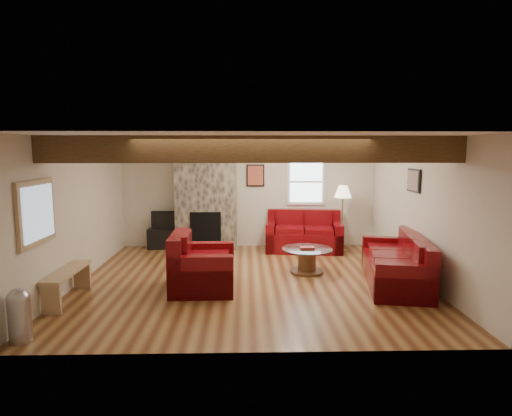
% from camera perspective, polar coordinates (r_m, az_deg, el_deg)
% --- Properties ---
extents(room, '(8.00, 8.00, 8.00)m').
position_cam_1_polar(room, '(7.45, -0.71, -0.35)').
color(room, brown).
rests_on(room, ground).
extents(floor, '(6.00, 6.00, 0.00)m').
position_cam_1_polar(floor, '(7.73, -0.70, -9.57)').
color(floor, brown).
rests_on(floor, ground).
extents(oak_beam, '(6.00, 0.36, 0.38)m').
position_cam_1_polar(oak_beam, '(6.13, -0.57, 7.83)').
color(oak_beam, '#362010').
rests_on(oak_beam, room).
extents(chimney_breast, '(1.40, 0.67, 2.50)m').
position_cam_1_polar(chimney_breast, '(9.97, -6.67, 1.48)').
color(chimney_breast, '#353029').
rests_on(chimney_breast, floor).
extents(back_window, '(0.90, 0.08, 1.10)m').
position_cam_1_polar(back_window, '(10.22, 6.68, 3.50)').
color(back_window, white).
rests_on(back_window, room).
extents(hatch_window, '(0.08, 1.00, 0.90)m').
position_cam_1_polar(hatch_window, '(6.59, -27.21, -0.54)').
color(hatch_window, tan).
rests_on(hatch_window, room).
extents(ceiling_dome, '(0.40, 0.40, 0.18)m').
position_cam_1_polar(ceiling_dome, '(8.34, 5.46, 8.68)').
color(ceiling_dome, white).
rests_on(ceiling_dome, room).
extents(artwork_back, '(0.42, 0.06, 0.52)m').
position_cam_1_polar(artwork_back, '(10.11, -0.08, 4.36)').
color(artwork_back, black).
rests_on(artwork_back, room).
extents(artwork_right, '(0.06, 0.55, 0.42)m').
position_cam_1_polar(artwork_right, '(8.28, 20.23, 3.46)').
color(artwork_right, black).
rests_on(artwork_right, room).
extents(sofa_three, '(1.30, 2.32, 0.85)m').
position_cam_1_polar(sofa_three, '(7.78, 18.04, -6.60)').
color(sofa_three, '#4C0508').
rests_on(sofa_three, floor).
extents(loveseat, '(1.81, 1.17, 0.91)m').
position_cam_1_polar(loveseat, '(9.87, 6.42, -3.07)').
color(loveseat, '#4C0508').
rests_on(loveseat, floor).
extents(armchair_red, '(1.04, 1.18, 0.94)m').
position_cam_1_polar(armchair_red, '(7.18, -7.10, -7.08)').
color(armchair_red, '#4C0508').
rests_on(armchair_red, floor).
extents(coffee_table, '(0.95, 0.95, 0.49)m').
position_cam_1_polar(coffee_table, '(8.18, 6.81, -6.96)').
color(coffee_table, '#4B2C18').
rests_on(coffee_table, floor).
extents(tv_cabinet, '(0.94, 0.37, 0.47)m').
position_cam_1_polar(tv_cabinet, '(10.28, -11.58, -4.00)').
color(tv_cabinet, black).
rests_on(tv_cabinet, floor).
extents(television, '(0.75, 0.10, 0.43)m').
position_cam_1_polar(television, '(10.20, -11.65, -1.52)').
color(television, black).
rests_on(television, tv_cabinet).
extents(floor_lamp, '(0.39, 0.39, 1.50)m').
position_cam_1_polar(floor_lamp, '(9.83, 11.51, 1.68)').
color(floor_lamp, '#A78445').
rests_on(floor_lamp, floor).
extents(pine_bench, '(0.29, 1.26, 0.47)m').
position_cam_1_polar(pine_bench, '(7.27, -23.81, -9.41)').
color(pine_bench, tan).
rests_on(pine_bench, floor).
extents(pedal_bin, '(0.32, 0.32, 0.66)m').
position_cam_1_polar(pedal_bin, '(6.02, -29.01, -12.38)').
color(pedal_bin, '#ABABB0').
rests_on(pedal_bin, floor).
extents(coal_bucket, '(0.30, 0.30, 0.28)m').
position_cam_1_polar(coal_bucket, '(9.47, -8.14, -5.50)').
color(coal_bucket, gray).
rests_on(coal_bucket, floor).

